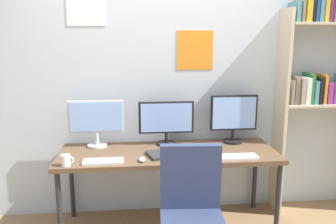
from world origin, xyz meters
name	(u,v)px	position (x,y,z in m)	size (l,w,h in m)	color
wall_back	(164,83)	(0.00, 1.02, 1.30)	(4.34, 0.11, 2.60)	silver
desk	(169,157)	(0.00, 0.60, 0.69)	(1.94, 0.68, 0.74)	brown
bookshelf	(319,74)	(1.48, 0.83, 1.39)	(0.83, 0.28, 2.17)	beige
monitor_left	(96,120)	(-0.65, 0.81, 0.99)	(0.52, 0.18, 0.43)	silver
monitor_center	(166,120)	(0.00, 0.81, 0.97)	(0.52, 0.18, 0.41)	black
monitor_right	(234,116)	(0.65, 0.81, 1.00)	(0.45, 0.18, 0.46)	black
keyboard_left	(103,161)	(-0.56, 0.37, 0.75)	(0.33, 0.13, 0.02)	silver
keyboard_right	(237,157)	(0.56, 0.37, 0.75)	(0.34, 0.13, 0.02)	silver
computer_mouse	(142,159)	(-0.24, 0.37, 0.76)	(0.06, 0.10, 0.03)	silver
laptop_closed	(167,154)	(-0.03, 0.51, 0.75)	(0.32, 0.22, 0.02)	#2D2D2D
coffee_mug	(66,160)	(-0.85, 0.33, 0.79)	(0.11, 0.08, 0.09)	white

